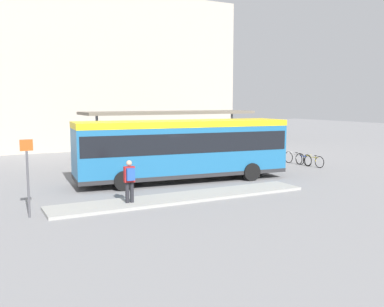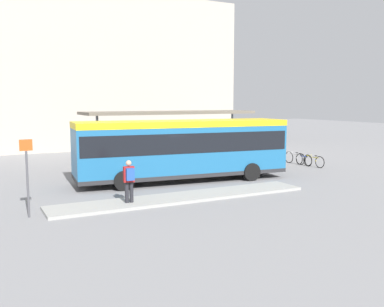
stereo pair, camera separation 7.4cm
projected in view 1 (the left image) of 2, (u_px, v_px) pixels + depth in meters
ground_plane at (183, 181)px, 22.23m from camera, size 120.00×120.00×0.00m
curb_island at (184, 197)px, 18.20m from camera, size 11.39×1.80×0.12m
city_bus at (183, 146)px, 22.01m from camera, size 11.12×3.59×3.15m
pedestrian_waiting at (130, 179)px, 16.85m from camera, size 0.43×0.46×1.70m
bicycle_yellow at (313, 161)px, 27.02m from camera, size 0.48×1.75×0.75m
bicycle_blue at (303, 160)px, 27.69m from camera, size 0.48×1.68×0.72m
bicycle_white at (294, 158)px, 28.38m from camera, size 0.48×1.81×0.78m
station_shelter at (170, 113)px, 27.79m from camera, size 11.30×3.05×3.49m
potted_planter_near_shelter at (227, 156)px, 27.37m from camera, size 0.72×0.72×1.20m
platform_sign at (28, 175)px, 15.07m from camera, size 0.44×0.08×2.80m
station_building at (89, 74)px, 40.49m from camera, size 25.29×11.04×13.35m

